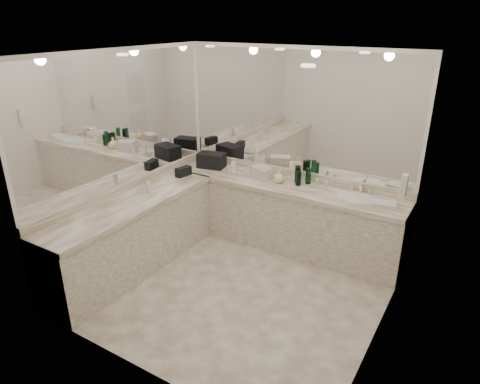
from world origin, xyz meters
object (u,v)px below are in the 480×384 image
Objects in this scene: cream_cosmetic_case at (261,173)px; wall_phone at (404,186)px; soap_bottle_b at (249,170)px; sink at (355,198)px; soap_bottle_c at (279,176)px; black_toiletry_bag at (211,160)px; soap_bottle_a at (234,166)px; hand_towel at (385,204)px.

wall_phone is at bearing 7.77° from cream_cosmetic_case.
cream_cosmetic_case is 1.62× the size of soap_bottle_b.
sink is 1.02m from soap_bottle_c.
sink is 1.29m from cream_cosmetic_case.
soap_bottle_a is at bearing -8.83° from black_toiletry_bag.
cream_cosmetic_case is 1.27× the size of soap_bottle_a.
soap_bottle_a is 1.28× the size of soap_bottle_b.
soap_bottle_b is at bearing -3.85° from black_toiletry_bag.
soap_bottle_a is (0.42, -0.07, 0.00)m from black_toiletry_bag.
wall_phone is at bearing -61.67° from hand_towel.
hand_towel is at bearing -1.11° from soap_bottle_c.
wall_phone is 1.30× the size of soap_bottle_c.
wall_phone is 2.18m from soap_bottle_b.
sink is 1.83× the size of wall_phone.
wall_phone is 2.39m from soap_bottle_a.
soap_bottle_c reaches higher than sink.
wall_phone reaches higher than soap_bottle_a.
wall_phone is 0.85× the size of cream_cosmetic_case.
wall_phone is at bearing -13.44° from soap_bottle_b.
sink is 1.69× the size of hand_towel.
sink is 0.91m from wall_phone.
cream_cosmetic_case is 0.42m from soap_bottle_a.
black_toiletry_bag is 0.65m from soap_bottle_b.
black_toiletry_bag is at bearing 178.08° from hand_towel.
black_toiletry_bag reaches higher than soap_bottle_c.
soap_bottle_b is 0.95× the size of soap_bottle_c.
hand_towel is (-0.25, 0.46, -0.43)m from wall_phone.
sink is at bearing 22.43° from cream_cosmetic_case.
soap_bottle_b is at bearing -179.95° from sink.
cream_cosmetic_case is 1.65m from hand_towel.
soap_bottle_a is at bearing -174.66° from soap_bottle_b.
cream_cosmetic_case is at bearing 179.69° from sink.
black_toiletry_bag is at bearing 168.78° from wall_phone.
sink is 1.97× the size of soap_bottle_a.
soap_bottle_c reaches higher than hand_towel.
sink is 0.36m from hand_towel.
black_toiletry_bag is at bearing 177.09° from soap_bottle_c.
black_toiletry_bag is at bearing -159.66° from cream_cosmetic_case.
soap_bottle_b is (-1.84, 0.04, 0.07)m from hand_towel.
soap_bottle_a is 0.70m from soap_bottle_c.
cream_cosmetic_case is 1.53× the size of soap_bottle_c.
black_toiletry_bag reaches higher than cream_cosmetic_case.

